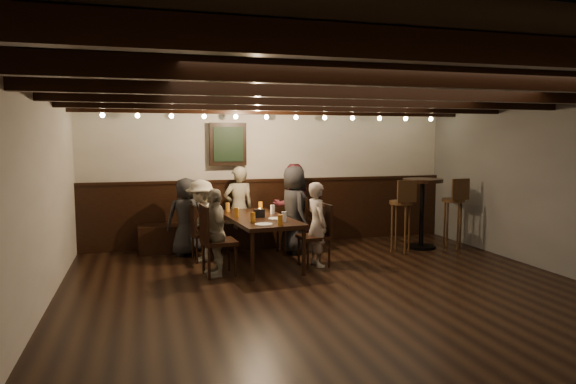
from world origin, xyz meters
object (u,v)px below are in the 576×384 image
object	(u,v)px
high_top_table	(422,203)
person_bench_right	(292,206)
chair_left_near	(204,244)
bar_stool_left	(401,225)
dining_table	(258,221)
chair_right_far	(315,247)
person_left_near	(201,221)
person_right_near	(294,210)
person_left_far	(215,232)
chair_right_near	(292,236)
person_right_far	(317,224)
person_bench_left	(186,217)
bar_stool_right	(453,222)
chair_left_far	(218,254)
person_bench_centre	(239,208)

from	to	relation	value
high_top_table	person_bench_right	bearing A→B (deg)	161.67
chair_left_near	bar_stool_left	size ratio (longest dim) A/B	0.72
dining_table	chair_right_far	world-z (taller)	chair_right_far
person_left_near	person_right_near	xyz separation A→B (m)	(1.49, 0.14, 0.09)
person_bench_right	person_left_far	xyz separation A→B (m)	(-1.52, -1.50, -0.12)
chair_right_near	high_top_table	bearing A→B (deg)	-101.11
dining_table	bar_stool_left	xyz separation A→B (m)	(2.39, 0.09, -0.20)
person_right_far	chair_right_far	bearing A→B (deg)	90.00
person_bench_left	bar_stool_right	bearing A→B (deg)	165.84
high_top_table	dining_table	bearing A→B (deg)	-174.20
chair_right_near	person_left_near	distance (m)	1.51
chair_right_near	person_left_far	world-z (taller)	person_left_far
chair_left_near	chair_right_far	distance (m)	1.70
person_left_far	person_left_near	bearing A→B (deg)	-180.00
person_left_near	person_right_far	distance (m)	1.75
person_bench_left	person_left_far	xyz separation A→B (m)	(0.28, -1.33, -0.03)
chair_left_near	chair_right_near	distance (m)	1.44
person_right_far	person_left_far	bearing A→B (deg)	90.00
dining_table	person_right_near	world-z (taller)	person_right_near
dining_table	bar_stool_left	bearing A→B (deg)	-3.30
person_left_far	chair_left_near	bearing A→B (deg)	177.97
dining_table	chair_left_near	bearing A→B (deg)	147.93
chair_left_far	person_bench_centre	world-z (taller)	person_bench_centre
person_right_near	person_right_far	world-z (taller)	person_right_near
person_bench_right	chair_left_far	bearing A→B (deg)	39.80
person_left_far	person_right_far	world-z (taller)	person_right_far
person_left_far	bar_stool_right	bearing A→B (deg)	93.72
person_bench_left	bar_stool_left	distance (m)	3.45
chair_left_far	dining_table	bearing A→B (deg)	121.99
dining_table	person_right_near	size ratio (longest dim) A/B	1.37
person_bench_right	person_left_far	distance (m)	2.14
chair_left_far	person_bench_centre	distance (m)	1.71
person_right_near	bar_stool_right	xyz separation A→B (m)	(2.68, -0.38, -0.26)
chair_right_near	bar_stool_right	size ratio (longest dim) A/B	0.77
chair_right_near	chair_right_far	bearing A→B (deg)	179.99
chair_right_far	person_left_far	xyz separation A→B (m)	(-1.46, -0.14, 0.32)
dining_table	high_top_table	distance (m)	2.90
person_bench_left	high_top_table	world-z (taller)	person_bench_left
person_bench_centre	person_right_far	world-z (taller)	person_bench_centre
dining_table	person_right_near	bearing A→B (deg)	30.96
chair_left_near	chair_left_far	size ratio (longest dim) A/B	0.89
person_bench_left	bar_stool_left	bearing A→B (deg)	162.47
chair_left_near	person_bench_centre	size ratio (longest dim) A/B	0.62
person_left_far	person_right_near	bearing A→B (deg)	120.96
person_bench_right	chair_right_far	bearing A→B (deg)	82.37
person_right_near	bar_stool_right	world-z (taller)	person_right_near
chair_left_near	chair_right_near	xyz separation A→B (m)	(1.43, 0.13, 0.02)
person_right_far	high_top_table	distance (m)	2.21
person_left_near	person_left_far	world-z (taller)	person_left_near
person_left_near	bar_stool_left	bearing A→B (deg)	79.39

